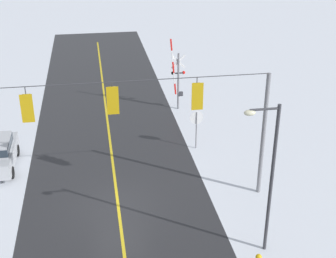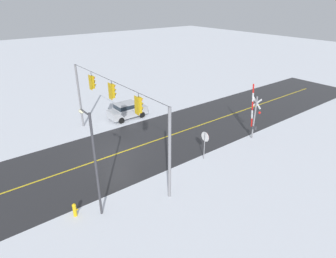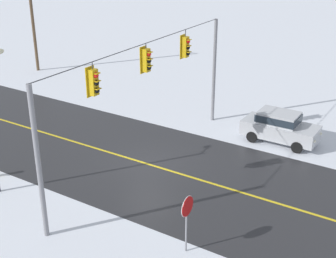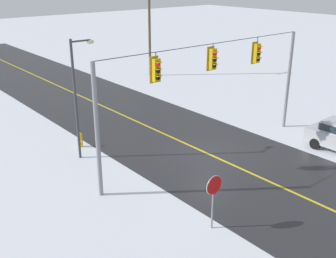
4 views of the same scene
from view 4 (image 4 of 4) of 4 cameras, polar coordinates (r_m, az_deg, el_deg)
ground_plane at (r=23.18m, az=5.72°, el=-3.53°), size 160.00×160.00×0.00m
road_asphalt at (r=27.38m, az=-3.18°, el=0.50°), size 9.00×80.00×0.01m
lane_centre_line at (r=27.37m, az=-3.18°, el=0.51°), size 0.14×72.00×0.01m
signal_span at (r=21.73m, az=6.10°, el=6.74°), size 14.20×0.47×6.22m
stop_sign at (r=16.05m, az=6.40°, el=-8.54°), size 0.80×0.09×2.35m
streetlamp_near at (r=21.95m, az=-12.43°, el=5.55°), size 1.39×0.28×6.50m
fire_hydrant at (r=24.41m, az=-12.10°, el=-1.42°), size 0.24×0.31×0.88m
utility_pole at (r=40.18m, az=-2.60°, el=13.97°), size 1.80×0.24×9.05m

